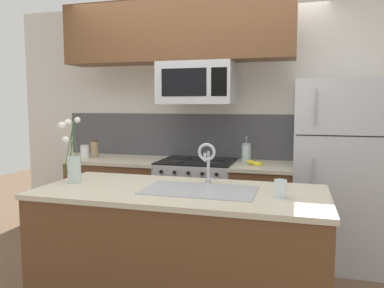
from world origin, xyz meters
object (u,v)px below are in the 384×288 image
at_px(microwave, 197,83).
at_px(drinking_glass, 280,189).
at_px(stove_range, 197,204).
at_px(flower_vase, 73,163).
at_px(storage_jar_medium, 95,149).
at_px(banana_bunch, 255,163).
at_px(french_press, 246,153).
at_px(refrigerator, 339,173).
at_px(sink_faucet, 207,158).
at_px(storage_jar_tall, 85,151).

relative_size(microwave, drinking_glass, 6.50).
relative_size(stove_range, flower_vase, 1.89).
distance_m(microwave, storage_jar_medium, 1.36).
distance_m(banana_bunch, french_press, 0.17).
relative_size(refrigerator, sink_faucet, 5.60).
bearing_deg(microwave, stove_range, 90.16).
bearing_deg(stove_range, microwave, -89.84).
bearing_deg(drinking_glass, french_press, 106.12).
bearing_deg(refrigerator, banana_bunch, -174.12).
distance_m(refrigerator, banana_bunch, 0.78).
bearing_deg(banana_bunch, sink_faucet, -103.94).
bearing_deg(flower_vase, sink_faucet, 12.55).
xyz_separation_m(microwave, storage_jar_medium, (-1.17, 0.01, -0.70)).
relative_size(storage_jar_tall, storage_jar_medium, 0.71).
xyz_separation_m(banana_bunch, sink_faucet, (-0.24, -0.97, 0.18)).
height_order(storage_jar_medium, drinking_glass, storage_jar_medium).
relative_size(storage_jar_medium, sink_faucet, 0.64).
xyz_separation_m(storage_jar_tall, french_press, (1.77, 0.10, 0.03)).
relative_size(microwave, refrigerator, 0.43).
xyz_separation_m(refrigerator, flower_vase, (-2.00, -1.27, 0.20)).
height_order(stove_range, french_press, french_press).
xyz_separation_m(refrigerator, drinking_glass, (-0.48, -1.32, 0.11)).
xyz_separation_m(storage_jar_medium, banana_bunch, (1.76, -0.05, -0.08)).
relative_size(banana_bunch, drinking_glass, 1.66).
bearing_deg(flower_vase, refrigerator, 32.46).
distance_m(storage_jar_tall, storage_jar_medium, 0.11).
height_order(stove_range, sink_faucet, sink_faucet).
bearing_deg(storage_jar_tall, flower_vase, -61.93).
bearing_deg(banana_bunch, drinking_glass, -76.63).
xyz_separation_m(french_press, flower_vase, (-1.12, -1.31, 0.05)).
bearing_deg(sink_faucet, banana_bunch, 76.06).
bearing_deg(storage_jar_tall, banana_bunch, -0.64).
distance_m(stove_range, storage_jar_tall, 1.37).
bearing_deg(drinking_glass, storage_jar_medium, 148.00).
bearing_deg(drinking_glass, banana_bunch, 103.37).
bearing_deg(storage_jar_medium, flower_vase, -66.31).
relative_size(refrigerator, french_press, 6.42).
relative_size(refrigerator, drinking_glass, 14.94).
bearing_deg(storage_jar_medium, drinking_glass, -32.00).
xyz_separation_m(stove_range, refrigerator, (1.37, 0.02, 0.39)).
distance_m(microwave, sink_faucet, 1.23).
relative_size(banana_bunch, sink_faucet, 0.62).
distance_m(storage_jar_tall, drinking_glass, 2.50).
bearing_deg(french_press, microwave, -170.70).
height_order(microwave, storage_jar_tall, microwave).
xyz_separation_m(stove_range, drinking_glass, (0.89, -1.30, 0.51)).
height_order(stove_range, drinking_glass, drinking_glass).
xyz_separation_m(storage_jar_tall, drinking_glass, (2.16, -1.26, -0.01)).
height_order(microwave, french_press, microwave).
distance_m(stove_range, microwave, 1.24).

